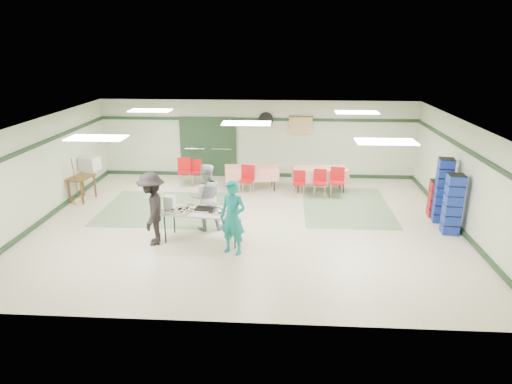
# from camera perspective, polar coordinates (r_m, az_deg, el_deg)

# --- Properties ---
(floor) EXTENTS (11.00, 11.00, 0.00)m
(floor) POSITION_cam_1_polar(r_m,az_deg,el_deg) (12.17, -1.12, -3.94)
(floor) COLOR beige
(floor) RESTS_ON ground
(ceiling) EXTENTS (11.00, 11.00, 0.00)m
(ceiling) POSITION_cam_1_polar(r_m,az_deg,el_deg) (11.43, -1.20, 8.69)
(ceiling) COLOR silver
(ceiling) RESTS_ON wall_back
(wall_back) EXTENTS (11.00, 0.00, 11.00)m
(wall_back) POSITION_cam_1_polar(r_m,az_deg,el_deg) (16.09, 0.16, 6.64)
(wall_back) COLOR beige
(wall_back) RESTS_ON floor
(wall_front) EXTENTS (11.00, 0.00, 11.00)m
(wall_front) POSITION_cam_1_polar(r_m,az_deg,el_deg) (7.53, -3.97, -7.38)
(wall_front) COLOR beige
(wall_front) RESTS_ON floor
(wall_left) EXTENTS (0.00, 9.00, 9.00)m
(wall_left) POSITION_cam_1_polar(r_m,az_deg,el_deg) (13.35, -25.43, 2.38)
(wall_left) COLOR beige
(wall_left) RESTS_ON floor
(wall_right) EXTENTS (0.00, 9.00, 9.00)m
(wall_right) POSITION_cam_1_polar(r_m,az_deg,el_deg) (12.55, 24.75, 1.54)
(wall_right) COLOR beige
(wall_right) RESTS_ON floor
(trim_back) EXTENTS (11.00, 0.06, 0.10)m
(trim_back) POSITION_cam_1_polar(r_m,az_deg,el_deg) (15.93, 0.15, 9.08)
(trim_back) COLOR #1C341F
(trim_back) RESTS_ON wall_back
(baseboard_back) EXTENTS (11.00, 0.06, 0.12)m
(baseboard_back) POSITION_cam_1_polar(r_m,az_deg,el_deg) (16.37, 0.15, 2.19)
(baseboard_back) COLOR #1C341F
(baseboard_back) RESTS_ON floor
(trim_left) EXTENTS (0.06, 9.00, 0.10)m
(trim_left) POSITION_cam_1_polar(r_m,az_deg,el_deg) (13.18, -25.73, 5.30)
(trim_left) COLOR #1C341F
(trim_left) RESTS_ON wall_back
(baseboard_left) EXTENTS (0.06, 9.00, 0.12)m
(baseboard_left) POSITION_cam_1_polar(r_m,az_deg,el_deg) (13.70, -24.59, -2.81)
(baseboard_left) COLOR #1C341F
(baseboard_left) RESTS_ON floor
(trim_right) EXTENTS (0.06, 9.00, 0.10)m
(trim_right) POSITION_cam_1_polar(r_m,az_deg,el_deg) (12.37, 25.05, 4.65)
(trim_right) COLOR #1C341F
(trim_right) RESTS_ON wall_back
(baseboard_right) EXTENTS (0.06, 9.00, 0.12)m
(baseboard_right) POSITION_cam_1_polar(r_m,az_deg,el_deg) (12.93, 23.87, -3.93)
(baseboard_right) COLOR #1C341F
(baseboard_right) RESTS_ON floor
(green_patch_a) EXTENTS (3.50, 3.00, 0.01)m
(green_patch_a) POSITION_cam_1_polar(r_m,az_deg,el_deg) (13.51, -11.40, -1.99)
(green_patch_a) COLOR gray
(green_patch_a) RESTS_ON floor
(green_patch_b) EXTENTS (2.50, 3.50, 0.01)m
(green_patch_b) POSITION_cam_1_polar(r_m,az_deg,el_deg) (13.66, 11.19, -1.75)
(green_patch_b) COLOR gray
(green_patch_b) RESTS_ON floor
(double_door_left) EXTENTS (0.90, 0.06, 2.10)m
(double_door_left) POSITION_cam_1_polar(r_m,az_deg,el_deg) (16.37, -7.61, 5.60)
(double_door_left) COLOR gray
(double_door_left) RESTS_ON floor
(double_door_right) EXTENTS (0.90, 0.06, 2.10)m
(double_door_right) POSITION_cam_1_polar(r_m,az_deg,el_deg) (16.21, -4.29, 5.59)
(double_door_right) COLOR gray
(double_door_right) RESTS_ON floor
(door_frame) EXTENTS (2.00, 0.03, 2.15)m
(door_frame) POSITION_cam_1_polar(r_m,az_deg,el_deg) (16.27, -5.99, 5.59)
(door_frame) COLOR #1C341F
(door_frame) RESTS_ON floor
(wall_fan) EXTENTS (0.50, 0.10, 0.50)m
(wall_fan) POSITION_cam_1_polar(r_m,az_deg,el_deg) (15.89, 1.24, 9.05)
(wall_fan) COLOR black
(wall_fan) RESTS_ON wall_back
(scroll_banner) EXTENTS (0.80, 0.02, 0.60)m
(scroll_banner) POSITION_cam_1_polar(r_m,az_deg,el_deg) (15.92, 5.60, 8.26)
(scroll_banner) COLOR #D1B583
(scroll_banner) RESTS_ON wall_back
(serving_table) EXTENTS (2.04, 1.01, 0.76)m
(serving_table) POSITION_cam_1_polar(r_m,az_deg,el_deg) (10.98, -6.67, -2.57)
(serving_table) COLOR #AEAFAA
(serving_table) RESTS_ON floor
(sheet_tray_right) EXTENTS (0.66, 0.53, 0.02)m
(sheet_tray_right) POSITION_cam_1_polar(r_m,az_deg,el_deg) (10.83, -3.72, -2.48)
(sheet_tray_right) COLOR silver
(sheet_tray_right) RESTS_ON serving_table
(sheet_tray_mid) EXTENTS (0.67, 0.54, 0.02)m
(sheet_tray_mid) POSITION_cam_1_polar(r_m,az_deg,el_deg) (11.08, -7.30, -2.10)
(sheet_tray_mid) COLOR silver
(sheet_tray_mid) RESTS_ON serving_table
(sheet_tray_left) EXTENTS (0.63, 0.51, 0.02)m
(sheet_tray_left) POSITION_cam_1_polar(r_m,az_deg,el_deg) (11.01, -9.58, -2.36)
(sheet_tray_left) COLOR silver
(sheet_tray_left) RESTS_ON serving_table
(baking_pan) EXTENTS (0.48, 0.33, 0.08)m
(baking_pan) POSITION_cam_1_polar(r_m,az_deg,el_deg) (10.95, -6.39, -2.16)
(baking_pan) COLOR black
(baking_pan) RESTS_ON serving_table
(foam_box_stack) EXTENTS (0.27, 0.25, 0.34)m
(foam_box_stack) POSITION_cam_1_polar(r_m,az_deg,el_deg) (11.15, -10.74, -1.30)
(foam_box_stack) COLOR white
(foam_box_stack) RESTS_ON serving_table
(volunteer_teal) EXTENTS (0.73, 0.62, 1.72)m
(volunteer_teal) POSITION_cam_1_polar(r_m,az_deg,el_deg) (10.23, -2.92, -3.22)
(volunteer_teal) COLOR #12817F
(volunteer_teal) RESTS_ON floor
(volunteer_grey) EXTENTS (0.95, 0.80, 1.72)m
(volunteer_grey) POSITION_cam_1_polar(r_m,az_deg,el_deg) (11.60, -6.26, -0.64)
(volunteer_grey) COLOR #97989D
(volunteer_grey) RESTS_ON floor
(volunteer_dark) EXTENTS (0.83, 1.23, 1.76)m
(volunteer_dark) POSITION_cam_1_polar(r_m,az_deg,el_deg) (10.96, -12.87, -2.07)
(volunteer_dark) COLOR black
(volunteer_dark) RESTS_ON floor
(dining_table_a) EXTENTS (1.80, 0.92, 0.77)m
(dining_table_a) POSITION_cam_1_polar(r_m,az_deg,el_deg) (14.80, 7.98, 2.30)
(dining_table_a) COLOR red
(dining_table_a) RESTS_ON floor
(dining_table_b) EXTENTS (1.79, 1.01, 0.77)m
(dining_table_b) POSITION_cam_1_polar(r_m,az_deg,el_deg) (14.79, -0.55, 2.47)
(dining_table_b) COLOR red
(dining_table_b) RESTS_ON floor
(chair_a) EXTENTS (0.43, 0.43, 0.85)m
(chair_a) POSITION_cam_1_polar(r_m,az_deg,el_deg) (14.27, 8.00, 1.49)
(chair_a) COLOR red
(chair_a) RESTS_ON floor
(chair_b) EXTENTS (0.38, 0.39, 0.80)m
(chair_b) POSITION_cam_1_polar(r_m,az_deg,el_deg) (14.24, 5.43, 1.42)
(chair_b) COLOR red
(chair_b) RESTS_ON floor
(chair_c) EXTENTS (0.49, 0.49, 0.92)m
(chair_c) POSITION_cam_1_polar(r_m,az_deg,el_deg) (14.32, 10.12, 1.62)
(chair_c) COLOR red
(chair_c) RESTS_ON floor
(chair_d) EXTENTS (0.51, 0.51, 0.93)m
(chair_d) POSITION_cam_1_polar(r_m,az_deg,el_deg) (14.26, -1.12, 1.88)
(chair_d) COLOR red
(chair_d) RESTS_ON floor
(chair_loose_a) EXTENTS (0.48, 0.48, 0.83)m
(chair_loose_a) POSITION_cam_1_polar(r_m,az_deg,el_deg) (15.51, -7.45, 2.82)
(chair_loose_a) COLOR red
(chair_loose_a) RESTS_ON floor
(chair_loose_b) EXTENTS (0.51, 0.51, 0.93)m
(chair_loose_b) POSITION_cam_1_polar(r_m,az_deg,el_deg) (15.39, -8.97, 2.89)
(chair_loose_b) COLOR red
(chair_loose_b) RESTS_ON floor
(crate_stack_blue_a) EXTENTS (0.42, 0.42, 1.54)m
(crate_stack_blue_a) POSITION_cam_1_polar(r_m,az_deg,el_deg) (12.31, 23.38, -1.42)
(crate_stack_blue_a) COLOR navy
(crate_stack_blue_a) RESTS_ON floor
(crate_stack_red) EXTENTS (0.43, 0.43, 1.02)m
(crate_stack_red) POSITION_cam_1_polar(r_m,az_deg,el_deg) (13.44, 21.64, -0.77)
(crate_stack_red) COLOR #9F0F14
(crate_stack_red) RESTS_ON floor
(crate_stack_blue_b) EXTENTS (0.43, 0.43, 1.74)m
(crate_stack_blue_b) POSITION_cam_1_polar(r_m,az_deg,el_deg) (12.98, 22.33, 0.17)
(crate_stack_blue_b) COLOR navy
(crate_stack_blue_b) RESTS_ON floor
(printer_table) EXTENTS (0.67, 0.91, 0.74)m
(printer_table) POSITION_cam_1_polar(r_m,az_deg,el_deg) (14.73, -21.00, 1.41)
(printer_table) COLOR brown
(printer_table) RESTS_ON floor
(office_printer) EXTENTS (0.62, 0.57, 0.42)m
(office_printer) POSITION_cam_1_polar(r_m,az_deg,el_deg) (15.29, -20.05, 3.37)
(office_printer) COLOR beige
(office_printer) RESTS_ON printer_table
(broom) EXTENTS (0.07, 0.22, 1.36)m
(broom) POSITION_cam_1_polar(r_m,az_deg,el_deg) (14.55, -21.67, 1.46)
(broom) COLOR brown
(broom) RESTS_ON floor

